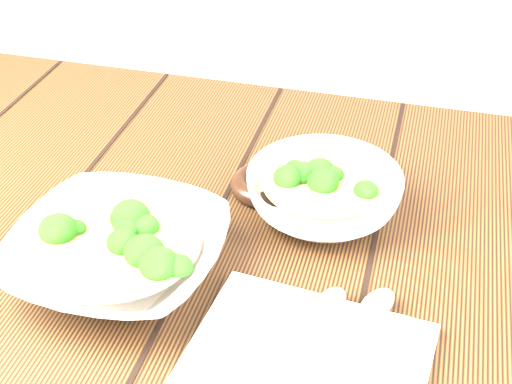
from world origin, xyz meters
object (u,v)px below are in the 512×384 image
Objects in this scene: table at (224,310)px; soup_bowl_back at (324,193)px; napkin at (305,365)px; trivet at (267,184)px; soup_bowl_front at (118,253)px.

table is 0.20m from soup_bowl_back.
table is 5.23× the size of napkin.
napkin is at bearing -68.51° from trivet.
soup_bowl_front is at bearing 166.39° from napkin.
soup_bowl_back is (0.11, 0.08, 0.15)m from table.
soup_bowl_back is at bearing -19.84° from trivet.
soup_bowl_front is 0.23m from trivet.
soup_bowl_front and soup_bowl_back have the same top height.
soup_bowl_front is at bearing -121.21° from trivet.
soup_bowl_back is at bearing 102.57° from napkin.
napkin is (0.14, -0.17, 0.13)m from table.
table is at bearing 44.36° from soup_bowl_front.
table is 0.20m from soup_bowl_front.
soup_bowl_back is 2.44× the size of trivet.
soup_bowl_front is at bearing -139.74° from soup_bowl_back.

